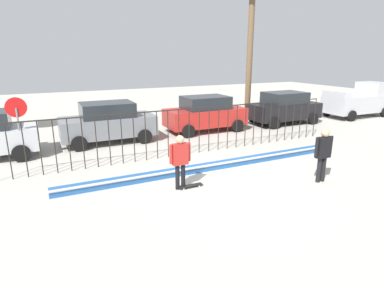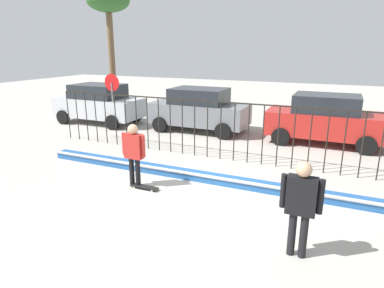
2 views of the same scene
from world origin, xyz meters
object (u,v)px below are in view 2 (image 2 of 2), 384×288
object	(u,v)px
stop_sign	(112,94)
skateboard	(144,187)
camera_operator	(301,201)
parked_car_silver	(99,103)
parked_car_red	(325,119)
skateboarder	(134,150)
parked_car_gray	(199,109)
palm_tree_short	(108,6)

from	to	relation	value
stop_sign	skateboard	bearing A→B (deg)	-47.08
camera_operator	parked_car_silver	xyz separation A→B (m)	(-10.38, 7.45, -0.10)
skateboard	camera_operator	size ratio (longest dim) A/B	0.45
camera_operator	stop_sign	size ratio (longest dim) A/B	0.71
camera_operator	parked_car_silver	size ratio (longest dim) A/B	0.41
parked_car_silver	parked_car_red	bearing A→B (deg)	-0.05
skateboard	parked_car_red	bearing A→B (deg)	79.10
skateboarder	parked_car_red	xyz separation A→B (m)	(4.33, 6.55, -0.06)
parked_car_gray	skateboard	bearing A→B (deg)	-77.12
camera_operator	skateboarder	bearing A→B (deg)	32.26
skateboard	palm_tree_short	bearing A→B (deg)	150.47
skateboarder	palm_tree_short	xyz separation A→B (m)	(-7.65, 9.39, 4.82)
parked_car_gray	stop_sign	world-z (taller)	stop_sign
parked_car_silver	parked_car_gray	world-z (taller)	same
parked_car_silver	parked_car_red	xyz separation A→B (m)	(10.33, 0.55, 0.00)
camera_operator	parked_car_red	distance (m)	8.00
stop_sign	parked_car_gray	bearing A→B (deg)	20.70
camera_operator	stop_sign	xyz separation A→B (m)	(-8.87, 6.57, 0.55)
camera_operator	parked_car_gray	bearing A→B (deg)	-5.81
parked_car_gray	palm_tree_short	distance (m)	8.84
parked_car_gray	stop_sign	bearing A→B (deg)	-156.82
parked_car_gray	parked_car_red	distance (m)	5.21
camera_operator	parked_car_silver	bearing A→B (deg)	15.00
skateboarder	skateboard	bearing A→B (deg)	-13.66
camera_operator	parked_car_red	xyz separation A→B (m)	(-0.05, 8.00, -0.10)
parked_car_gray	stop_sign	distance (m)	3.91
skateboard	stop_sign	xyz separation A→B (m)	(-4.81, 5.17, 1.56)
skateboard	parked_car_silver	distance (m)	8.80
skateboard	parked_car_gray	bearing A→B (deg)	120.75
skateboard	parked_car_gray	world-z (taller)	parked_car_gray
skateboard	parked_car_gray	size ratio (longest dim) A/B	0.19
parked_car_silver	stop_sign	xyz separation A→B (m)	(1.52, -0.88, 0.64)
camera_operator	stop_sign	world-z (taller)	stop_sign
parked_car_silver	parked_car_red	size ratio (longest dim) A/B	1.00
skateboard	camera_operator	world-z (taller)	camera_operator
skateboarder	camera_operator	size ratio (longest dim) A/B	0.96
parked_car_silver	stop_sign	distance (m)	1.87
parked_car_silver	parked_car_gray	size ratio (longest dim) A/B	1.00
skateboarder	palm_tree_short	distance (m)	13.04
skateboard	camera_operator	distance (m)	4.41
skateboard	stop_sign	bearing A→B (deg)	153.27
camera_operator	palm_tree_short	distance (m)	16.89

